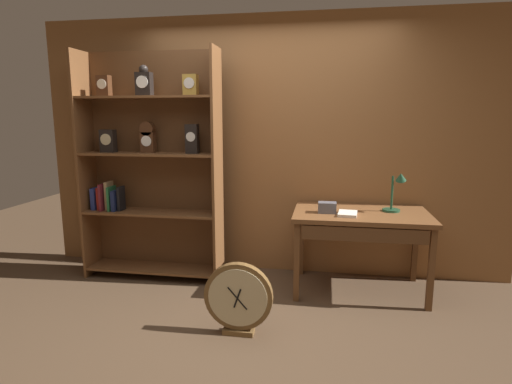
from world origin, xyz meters
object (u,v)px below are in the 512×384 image
(workbench, at_px, (361,222))
(bookshelf, at_px, (149,167))
(toolbox_small, at_px, (327,207))
(round_clock_large, at_px, (238,298))
(open_repair_manual, at_px, (348,214))
(desk_lamp, at_px, (396,192))

(workbench, bearing_deg, bookshelf, 178.01)
(bookshelf, relative_size, toolbox_small, 13.79)
(workbench, distance_m, round_clock_large, 1.38)
(bookshelf, xyz_separation_m, round_clock_large, (1.11, -1.01, -0.84))
(bookshelf, height_order, open_repair_manual, bookshelf)
(workbench, xyz_separation_m, toolbox_small, (-0.31, -0.05, 0.13))
(toolbox_small, bearing_deg, bookshelf, 176.15)
(workbench, relative_size, round_clock_large, 2.19)
(workbench, height_order, open_repair_manual, open_repair_manual)
(workbench, xyz_separation_m, round_clock_large, (-0.94, -0.94, -0.39))
(bookshelf, bearing_deg, desk_lamp, 0.35)
(workbench, height_order, toolbox_small, toolbox_small)
(toolbox_small, relative_size, open_repair_manual, 0.74)
(desk_lamp, bearing_deg, bookshelf, -179.65)
(toolbox_small, distance_m, open_repair_manual, 0.19)
(desk_lamp, height_order, open_repair_manual, desk_lamp)
(desk_lamp, bearing_deg, round_clock_large, -140.45)
(desk_lamp, xyz_separation_m, round_clock_large, (-1.24, -1.03, -0.66))
(workbench, distance_m, open_repair_manual, 0.19)
(bookshelf, distance_m, round_clock_large, 1.72)
(round_clock_large, bearing_deg, toolbox_small, 54.72)
(bookshelf, relative_size, workbench, 1.84)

